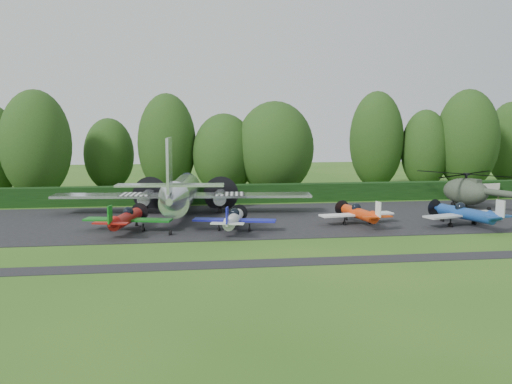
{
  "coord_description": "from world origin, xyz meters",
  "views": [
    {
      "loc": [
        -7.77,
        -40.73,
        8.95
      ],
      "look_at": [
        -0.56,
        10.32,
        2.5
      ],
      "focal_mm": 40.0,
      "sensor_mm": 36.0,
      "label": 1
    }
  ],
  "objects": [
    {
      "name": "tree_7",
      "position": [
        39.13,
        34.34,
        5.8
      ],
      "size": [
        6.47,
        6.47,
        11.63
      ],
      "color": "black",
      "rests_on": "ground"
    },
    {
      "name": "light_plane_blue",
      "position": [
        16.46,
        3.93,
        1.17
      ],
      "size": [
        7.29,
        7.67,
        2.8
      ],
      "rotation": [
        0.0,
        0.0,
        -0.31
      ],
      "color": "navy",
      "rests_on": "ground"
    },
    {
      "name": "tree_5",
      "position": [
        -1.96,
        28.21,
        4.92
      ],
      "size": [
        7.61,
        7.61,
        9.86
      ],
      "color": "black",
      "rests_on": "ground"
    },
    {
      "name": "helicopter",
      "position": [
        21.93,
        14.14,
        1.93
      ],
      "size": [
        11.15,
        13.06,
        3.59
      ],
      "rotation": [
        0.0,
        0.0,
        -0.37
      ],
      "color": "#323C2E",
      "rests_on": "ground"
    },
    {
      "name": "tree_3",
      "position": [
        -23.64,
        27.59,
        6.26
      ],
      "size": [
        8.02,
        8.02,
        12.54
      ],
      "color": "black",
      "rests_on": "ground"
    },
    {
      "name": "tree_9",
      "position": [
        -8.8,
        29.9,
        6.14
      ],
      "size": [
        7.1,
        7.1,
        12.31
      ],
      "color": "black",
      "rests_on": "ground"
    },
    {
      "name": "ground",
      "position": [
        0.0,
        0.0,
        0.0
      ],
      "size": [
        160.0,
        160.0,
        0.0
      ],
      "primitive_type": "plane",
      "color": "#2C5818",
      "rests_on": "ground"
    },
    {
      "name": "tree_6",
      "position": [
        24.86,
        30.71,
        5.21
      ],
      "size": [
        6.27,
        6.27,
        10.44
      ],
      "color": "black",
      "rests_on": "ground"
    },
    {
      "name": "light_plane_red",
      "position": [
        -11.83,
        5.47,
        1.15
      ],
      "size": [
        7.17,
        7.54,
        2.76
      ],
      "rotation": [
        0.0,
        0.0,
        0.25
      ],
      "color": "maroon",
      "rests_on": "ground"
    },
    {
      "name": "tree_0",
      "position": [
        18.73,
        32.29,
        6.42
      ],
      "size": [
        7.13,
        7.13,
        12.88
      ],
      "color": "black",
      "rests_on": "ground"
    },
    {
      "name": "tree_1",
      "position": [
        4.09,
        27.18,
        5.65
      ],
      "size": [
        9.45,
        9.45,
        11.32
      ],
      "color": "black",
      "rests_on": "ground"
    },
    {
      "name": "sign_board",
      "position": [
        27.44,
        19.37,
        1.25
      ],
      "size": [
        3.29,
        0.12,
        1.85
      ],
      "rotation": [
        0.0,
        0.0,
        -0.21
      ],
      "color": "#3F3326",
      "rests_on": "ground"
    },
    {
      "name": "tree_4",
      "position": [
        -16.33,
        34.97,
        4.65
      ],
      "size": [
        6.41,
        6.41,
        9.32
      ],
      "color": "black",
      "rests_on": "ground"
    },
    {
      "name": "light_plane_white",
      "position": [
        -3.24,
        4.39,
        1.08
      ],
      "size": [
        6.75,
        7.1,
        2.59
      ],
      "rotation": [
        0.0,
        0.0,
        0.25
      ],
      "color": "silver",
      "rests_on": "ground"
    },
    {
      "name": "hedgerow",
      "position": [
        0.0,
        21.0,
        0.0
      ],
      "size": [
        90.0,
        1.6,
        2.0
      ],
      "primitive_type": "cube",
      "color": "black",
      "rests_on": "ground"
    },
    {
      "name": "tree_8",
      "position": [
        30.04,
        29.37,
        6.52
      ],
      "size": [
        8.04,
        8.04,
        13.07
      ],
      "color": "black",
      "rests_on": "ground"
    },
    {
      "name": "taxiway_verge",
      "position": [
        0.0,
        -6.0,
        0.0
      ],
      "size": [
        70.0,
        2.0,
        0.0
      ],
      "primitive_type": "cube",
      "color": "black",
      "rests_on": "ground"
    },
    {
      "name": "light_plane_orange",
      "position": [
        7.76,
        5.87,
        1.06
      ],
      "size": [
        6.64,
        6.98,
        2.55
      ],
      "rotation": [
        0.0,
        0.0,
        -0.16
      ],
      "color": "red",
      "rests_on": "ground"
    },
    {
      "name": "apron",
      "position": [
        0.0,
        10.0,
        0.0
      ],
      "size": [
        70.0,
        18.0,
        0.01
      ],
      "primitive_type": "cube",
      "color": "black",
      "rests_on": "ground"
    },
    {
      "name": "transport_plane",
      "position": [
        -7.29,
        12.74,
        2.21
      ],
      "size": [
        24.76,
        18.99,
        7.94
      ],
      "rotation": [
        0.0,
        0.0,
        0.11
      ],
      "color": "silver",
      "rests_on": "ground"
    }
  ]
}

